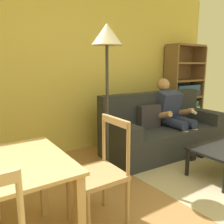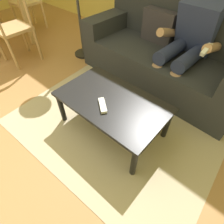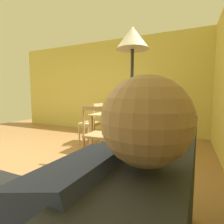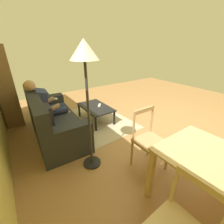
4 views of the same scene
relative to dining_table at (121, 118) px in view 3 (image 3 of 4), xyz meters
The scene contains 7 objects.
ground_plane 2.06m from the dining_table, 39.03° to the right, with size 8.20×8.20×0.00m, color #9E7042.
wall_side 2.11m from the dining_table, 141.35° to the right, with size 0.12×6.20×2.75m, color #D2BE5D.
dining_table is the anchor object (origin of this frame).
dining_chair_near_wall 0.73m from the dining_table, 89.93° to the left, with size 0.43×0.43×0.90m.
dining_chair_facing_couch 0.96m from the dining_table, ahead, with size 0.42×0.42×0.95m.
dining_chair_by_doorway 0.72m from the dining_table, 90.04° to the right, with size 0.43×0.43×0.92m.
floor_lamp 1.89m from the dining_table, 25.51° to the left, with size 0.36×0.36×1.85m.
Camera 3 is at (1.81, 2.53, 1.12)m, focal length 27.58 mm.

